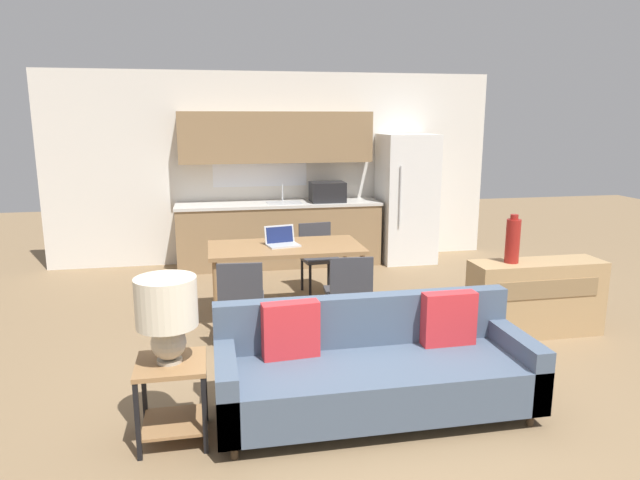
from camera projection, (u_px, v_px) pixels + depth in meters
The scene contains 14 objects.
ground_plane at pixel (355, 413), 4.07m from camera, with size 20.00×20.00×0.00m, color #7F6647.
wall_back at pixel (275, 168), 8.22m from camera, with size 6.40×0.07×2.70m.
kitchen_counter at pixel (280, 206), 8.04m from camera, with size 2.86×0.65×2.15m.
refrigerator at pixel (406, 198), 8.27m from camera, with size 0.76×0.76×1.84m.
dining_table at pixel (285, 252), 5.93m from camera, with size 1.58×0.84×0.77m.
couch at pixel (373, 368), 4.04m from camera, with size 2.21×0.80×0.81m.
side_table at pixel (172, 388), 3.67m from camera, with size 0.44×0.44×0.54m.
table_lamp at pixel (167, 310), 3.56m from camera, with size 0.39×0.39×0.56m.
credenza at pixel (535, 298), 5.51m from camera, with size 1.29×0.40×0.73m.
vase at pixel (513, 240), 5.35m from camera, with size 0.13×0.13×0.46m.
dining_chair_far_right at pixel (318, 254), 6.84m from camera, with size 0.47×0.47×0.82m.
dining_chair_near_right at pixel (349, 291), 5.37m from camera, with size 0.45×0.45×0.82m.
dining_chair_near_left at pixel (241, 298), 5.17m from camera, with size 0.45×0.45×0.82m.
laptop at pixel (282, 241), 5.93m from camera, with size 0.37×0.32×0.20m.
Camera 1 is at (-0.96, -3.60, 2.07)m, focal length 32.00 mm.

